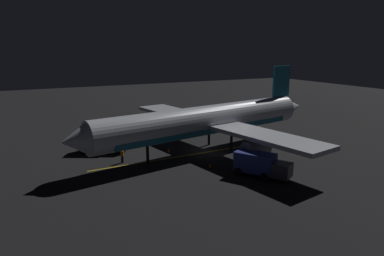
% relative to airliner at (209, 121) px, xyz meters
% --- Properties ---
extents(ground_plane, '(180.00, 180.00, 0.20)m').
position_rel_airliner_xyz_m(ground_plane, '(-0.10, 0.59, -4.24)').
color(ground_plane, black).
extents(apron_guide_stripe, '(0.83, 23.72, 0.01)m').
position_rel_airliner_xyz_m(apron_guide_stripe, '(-0.55, 4.59, -4.13)').
color(apron_guide_stripe, gold).
rests_on(apron_guide_stripe, ground_plane).
extents(airliner, '(34.42, 39.38, 11.07)m').
position_rel_airliner_xyz_m(airliner, '(0.00, 0.00, 0.00)').
color(airliner, silver).
rests_on(airliner, ground_plane).
extents(baggage_truck, '(4.80, 6.51, 2.40)m').
position_rel_airliner_xyz_m(baggage_truck, '(6.09, 13.21, -2.89)').
color(baggage_truck, maroon).
rests_on(baggage_truck, ground_plane).
extents(catering_truck, '(6.33, 4.86, 2.61)m').
position_rel_airliner_xyz_m(catering_truck, '(-11.07, -0.15, -2.81)').
color(catering_truck, navy).
rests_on(catering_truck, ground_plane).
extents(ground_crew_worker, '(0.40, 0.40, 1.74)m').
position_rel_airliner_xyz_m(ground_crew_worker, '(0.37, 11.96, -3.25)').
color(ground_crew_worker, black).
rests_on(ground_crew_worker, ground_plane).
extents(traffic_cone_near_left, '(0.50, 0.50, 0.55)m').
position_rel_airliner_xyz_m(traffic_cone_near_left, '(-6.03, 3.21, -3.89)').
color(traffic_cone_near_left, '#EA590F').
rests_on(traffic_cone_near_left, ground_plane).
extents(traffic_cone_near_right, '(0.50, 0.50, 0.55)m').
position_rel_airliner_xyz_m(traffic_cone_near_right, '(1.51, 5.26, -3.89)').
color(traffic_cone_near_right, '#EA590F').
rests_on(traffic_cone_near_right, ground_plane).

